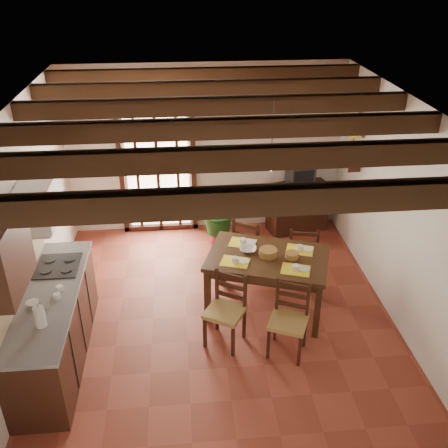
{
  "coord_description": "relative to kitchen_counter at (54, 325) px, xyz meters",
  "views": [
    {
      "loc": [
        -0.44,
        -5.24,
        4.23
      ],
      "look_at": [
        0.1,
        0.4,
        1.15
      ],
      "focal_mm": 40.0,
      "sensor_mm": 36.0,
      "label": 1
    }
  ],
  "objects": [
    {
      "name": "ground_plane",
      "position": [
        1.96,
        0.6,
        -0.47
      ],
      "size": [
        5.0,
        5.0,
        0.0
      ],
      "primitive_type": "plane",
      "color": "maroon"
    },
    {
      "name": "room_shell",
      "position": [
        1.96,
        0.6,
        1.34
      ],
      "size": [
        4.52,
        5.02,
        2.81
      ],
      "color": "silver",
      "rests_on": "ground_plane"
    },
    {
      "name": "ceiling_beams",
      "position": [
        1.96,
        0.6,
        2.22
      ],
      "size": [
        4.5,
        4.34,
        0.2
      ],
      "color": "black",
      "rests_on": "room_shell"
    },
    {
      "name": "french_door",
      "position": [
        1.16,
        3.05,
        0.7
      ],
      "size": [
        1.26,
        0.11,
        2.32
      ],
      "color": "white",
      "rests_on": "ground_plane"
    },
    {
      "name": "kitchen_counter",
      "position": [
        0.0,
        0.0,
        0.0
      ],
      "size": [
        0.64,
        2.25,
        1.38
      ],
      "color": "black",
      "rests_on": "ground_plane"
    },
    {
      "name": "upper_cabinet",
      "position": [
        -0.12,
        -0.7,
        1.38
      ],
      "size": [
        0.35,
        0.8,
        0.7
      ],
      "primitive_type": "cube",
      "color": "black",
      "rests_on": "room_shell"
    },
    {
      "name": "range_hood",
      "position": [
        -0.09,
        0.55,
        1.26
      ],
      "size": [
        0.38,
        0.6,
        0.54
      ],
      "color": "white",
      "rests_on": "room_shell"
    },
    {
      "name": "counter_items",
      "position": [
        0.0,
        0.09,
        0.49
      ],
      "size": [
        0.5,
        1.43,
        0.25
      ],
      "color": "black",
      "rests_on": "kitchen_counter"
    },
    {
      "name": "dining_table",
      "position": [
        2.59,
        0.69,
        0.25
      ],
      "size": [
        1.75,
        1.42,
        0.82
      ],
      "rotation": [
        0.0,
        0.0,
        -0.33
      ],
      "color": "#3A2313",
      "rests_on": "ground_plane"
    },
    {
      "name": "chair_near_left",
      "position": [
        1.98,
        0.08,
        -0.18
      ],
      "size": [
        0.58,
        0.57,
        0.93
      ],
      "rotation": [
        0.0,
        0.0,
        -0.52
      ],
      "color": "#A38345",
      "rests_on": "ground_plane"
    },
    {
      "name": "chair_near_right",
      "position": [
        2.7,
        -0.17,
        -0.18
      ],
      "size": [
        0.55,
        0.54,
        0.92
      ],
      "rotation": [
        0.0,
        0.0,
        -0.42
      ],
      "color": "#A38345",
      "rests_on": "ground_plane"
    },
    {
      "name": "chair_far_left",
      "position": [
        2.48,
        1.55,
        -0.18
      ],
      "size": [
        0.59,
        0.58,
        0.94
      ],
      "rotation": [
        0.0,
        0.0,
        2.6
      ],
      "color": "#A38345",
      "rests_on": "ground_plane"
    },
    {
      "name": "chair_far_right",
      "position": [
        3.21,
        1.3,
        -0.18
      ],
      "size": [
        0.49,
        0.47,
        0.92
      ],
      "rotation": [
        0.0,
        0.0,
        2.97
      ],
      "color": "#A38345",
      "rests_on": "ground_plane"
    },
    {
      "name": "table_setting",
      "position": [
        2.59,
        0.69,
        0.46
      ],
      "size": [
        1.11,
        0.74,
        0.1
      ],
      "rotation": [
        0.0,
        0.0,
        -0.33
      ],
      "color": "yellow",
      "rests_on": "dining_table"
    },
    {
      "name": "table_bowl",
      "position": [
        2.35,
        0.83,
        0.38
      ],
      "size": [
        0.26,
        0.26,
        0.05
      ],
      "primitive_type": "imported",
      "rotation": [
        0.0,
        0.0,
        -0.23
      ],
      "color": "white",
      "rests_on": "dining_table"
    },
    {
      "name": "sideboard",
      "position": [
        3.49,
        2.83,
        -0.06
      ],
      "size": [
        1.06,
        0.65,
        0.84
      ],
      "primitive_type": "cube",
      "rotation": [
        0.0,
        0.0,
        0.22
      ],
      "color": "black",
      "rests_on": "ground_plane"
    },
    {
      "name": "crt_tv",
      "position": [
        3.49,
        2.82,
        0.55
      ],
      "size": [
        0.44,
        0.41,
        0.35
      ],
      "rotation": [
        0.0,
        0.0,
        0.1
      ],
      "color": "black",
      "rests_on": "sideboard"
    },
    {
      "name": "fuse_box",
      "position": [
        3.46,
        3.08,
        1.28
      ],
      "size": [
        0.25,
        0.03,
        0.32
      ],
      "primitive_type": "cube",
      "color": "white",
      "rests_on": "room_shell"
    },
    {
      "name": "plant_pot",
      "position": [
        2.13,
        2.51,
        -0.36
      ],
      "size": [
        0.33,
        0.33,
        0.2
      ],
      "primitive_type": "cone",
      "color": "maroon",
      "rests_on": "ground_plane"
    },
    {
      "name": "potted_plant",
      "position": [
        2.13,
        2.51,
        0.1
      ],
      "size": [
        2.23,
        2.02,
        2.15
      ],
      "primitive_type": "imported",
      "rotation": [
        0.0,
        0.0,
        0.21
      ],
      "color": "#144C19",
      "rests_on": "ground_plane"
    },
    {
      "name": "wall_shelf",
      "position": [
        4.1,
        2.2,
        1.04
      ],
      "size": [
        0.2,
        0.42,
        0.2
      ],
      "color": "black",
      "rests_on": "room_shell"
    },
    {
      "name": "shelf_vase",
      "position": [
        4.1,
        2.2,
        1.18
      ],
      "size": [
        0.15,
        0.15,
        0.15
      ],
      "primitive_type": "imported",
      "color": "#B2BFB2",
      "rests_on": "wall_shelf"
    },
    {
      "name": "shelf_flowers",
      "position": [
        4.1,
        2.2,
        1.38
      ],
      "size": [
        0.14,
        0.14,
        0.36
      ],
      "color": "yellow",
      "rests_on": "shelf_vase"
    },
    {
      "name": "framed_picture",
      "position": [
        4.18,
        2.2,
        1.58
      ],
      "size": [
        0.03,
        0.32,
        0.32
      ],
      "color": "brown",
      "rests_on": "room_shell"
    },
    {
      "name": "pendant_lamp",
      "position": [
        2.59,
        0.79,
        1.6
      ],
      "size": [
        0.36,
        0.36,
        0.84
      ],
      "color": "black",
      "rests_on": "room_shell"
    }
  ]
}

